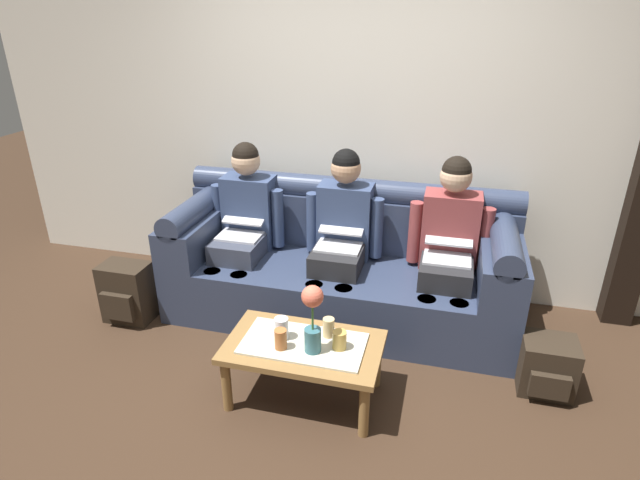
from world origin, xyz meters
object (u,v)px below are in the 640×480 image
person_right (449,241)px  cup_far_center (282,328)px  person_left (244,220)px  flower_vase (313,315)px  cup_far_left (281,339)px  backpack_right (547,366)px  backpack_left (127,293)px  couch (341,267)px  coffee_table (304,351)px  person_middle (342,230)px  cup_near_right (339,340)px  cup_near_left (329,327)px

person_right → cup_far_center: bearing=-132.0°
person_left → cup_far_center: 1.16m
flower_vase → cup_far_left: flower_vase is taller
cup_far_left → backpack_right: (1.48, 0.51, -0.28)m
person_left → backpack_left: bearing=-145.4°
cup_far_left → backpack_right: cup_far_left is taller
couch → backpack_left: 1.56m
coffee_table → cup_far_center: (-0.13, 0.01, 0.12)m
couch → person_left: bearing=-179.6°
person_middle → coffee_table: (0.00, -0.98, -0.34)m
cup_far_left → backpack_right: bearing=18.9°
person_right → cup_far_center: 1.32m
person_left → cup_far_left: (0.63, -1.06, -0.22)m
couch → person_middle: size_ratio=2.00×
cup_near_right → person_left: bearing=134.0°
flower_vase → cup_far_left: 0.25m
person_middle → flower_vase: person_middle is taller
person_right → cup_near_left: bearing=-125.1°
cup_far_left → couch: bearing=84.3°
coffee_table → cup_near_left: size_ratio=7.78×
person_middle → cup_far_center: (-0.13, -0.97, -0.21)m
person_left → person_right: 1.48m
person_left → person_middle: bearing=-0.0°
backpack_left → couch: bearing=19.1°
person_right → cup_near_left: (-0.62, -0.88, -0.22)m
person_left → cup_near_left: (0.86, -0.88, -0.22)m
person_left → cup_far_left: person_left is taller
person_middle → cup_far_center: size_ratio=9.51×
cup_near_left → backpack_right: size_ratio=0.34×
flower_vase → cup_far_left: bearing=-173.3°
person_left → cup_far_left: bearing=-59.1°
coffee_table → backpack_right: bearing=17.3°
person_left → person_middle: size_ratio=1.00×
couch → person_left: size_ratio=2.00×
couch → person_right: (0.74, -0.00, 0.29)m
couch → cup_far_left: size_ratio=20.93×
cup_near_left → cup_near_right: bearing=-48.7°
person_left → flower_vase: size_ratio=3.03×
person_left → coffee_table: (0.74, -0.98, -0.34)m
cup_far_left → person_left: bearing=120.9°
cup_far_left → person_middle: bearing=84.3°
person_left → cup_far_left: 1.25m
person_right → backpack_right: 0.98m
person_right → cup_near_right: (-0.53, -0.98, -0.22)m
cup_near_left → flower_vase: bearing=-107.7°
person_right → backpack_left: bearing=-167.2°
cup_far_center → coffee_table: bearing=-5.5°
cup_near_left → coffee_table: bearing=-140.6°
coffee_table → backpack_left: backpack_left is taller
cup_far_center → backpack_left: cup_far_center is taller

